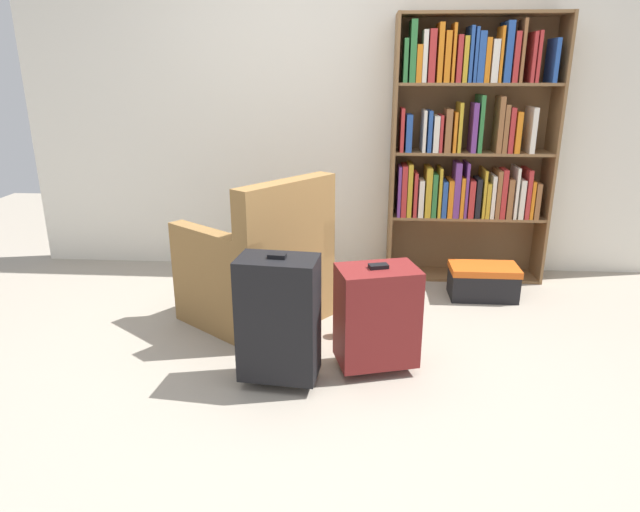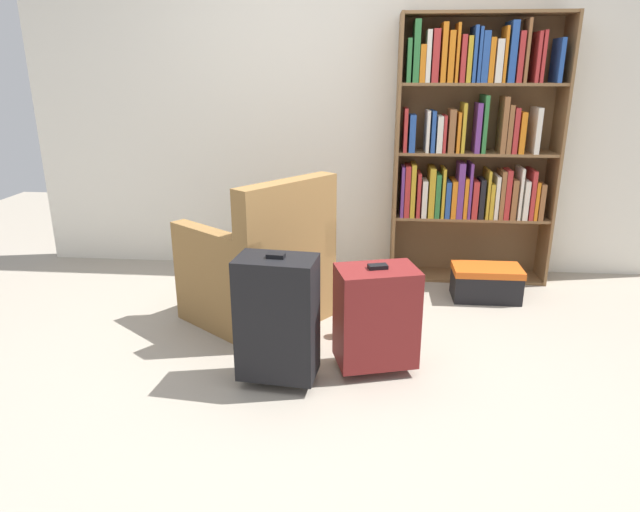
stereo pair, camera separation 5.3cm
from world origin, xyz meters
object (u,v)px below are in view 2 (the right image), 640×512
suitcase_dark_red (376,316)px  storage_box (486,282)px  suitcase_black (277,318)px  bookshelf (472,141)px  armchair (260,270)px  mug (341,329)px

suitcase_dark_red → storage_box: bearing=53.5°
storage_box → suitcase_black: size_ratio=0.67×
bookshelf → suitcase_black: size_ratio=2.72×
storage_box → suitcase_black: (-1.22, -1.18, 0.23)m
bookshelf → armchair: bearing=-147.4°
mug → storage_box: bearing=35.0°
bookshelf → storage_box: 0.98m
storage_box → suitcase_black: bearing=-135.9°
bookshelf → mug: 1.67m
suitcase_black → suitcase_dark_red: bearing=19.9°
bookshelf → storage_box: bearing=-76.7°
mug → bookshelf: bearing=52.0°
armchair → mug: (0.51, -0.21, -0.27)m
armchair → mug: bearing=-22.9°
suitcase_dark_red → bookshelf: bearing=65.6°
mug → suitcase_dark_red: bearing=-61.4°
mug → storage_box: 1.15m
bookshelf → suitcase_black: bookshelf is taller
bookshelf → armchair: 1.74m
bookshelf → armchair: (-1.35, -0.86, -0.69)m
mug → suitcase_black: size_ratio=0.18×
armchair → mug: armchair is taller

